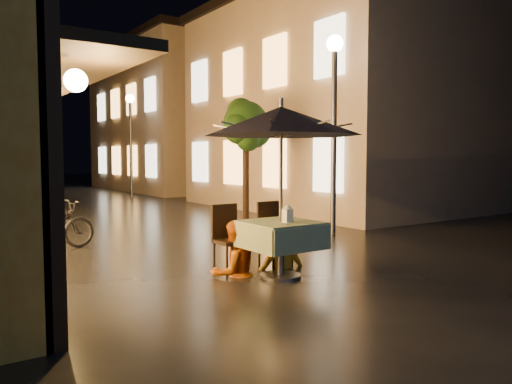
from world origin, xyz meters
TOP-DOWN VIEW (x-y plane):
  - ground at (0.00, 0.00)m, footprint 90.00×90.00m
  - east_building_near at (7.49, 6.50)m, footprint 7.30×9.30m
  - east_building_far at (7.49, 18.00)m, footprint 7.30×10.30m
  - street_tree at (2.41, 4.51)m, footprint 1.43×1.20m
  - streetlamp_near at (3.00, 2.00)m, footprint 0.36×0.36m
  - streetlamp_far at (3.00, 14.00)m, footprint 0.36×0.36m
  - cafe_table at (-0.28, -0.44)m, footprint 0.99×0.99m
  - patio_umbrella at (-0.28, -0.44)m, footprint 2.17×2.17m
  - cafe_chair_left at (-0.68, 0.30)m, footprint 0.42×0.42m
  - cafe_chair_right at (0.12, 0.30)m, footprint 0.42×0.42m
  - table_lantern at (-0.28, -0.59)m, footprint 0.16×0.16m
  - person_orange at (-0.73, 0.07)m, footprint 0.74×0.58m
  - person_yellow at (0.10, 0.08)m, footprint 1.02×0.69m
  - bicycle_0 at (-2.51, 3.40)m, footprint 1.76×0.84m
  - bicycle_1 at (-2.75, 4.43)m, footprint 1.67×0.80m
  - bicycle_2 at (-2.27, 5.70)m, footprint 1.66×0.99m
  - bicycle_3 at (-2.41, 6.05)m, footprint 1.70×0.71m
  - bicycle_4 at (-2.35, 7.75)m, footprint 1.96×1.09m

SIDE VIEW (x-z plane):
  - ground at x=0.00m, z-range 0.00..0.00m
  - bicycle_2 at x=-2.27m, z-range 0.00..0.82m
  - bicycle_0 at x=-2.51m, z-range 0.00..0.89m
  - bicycle_1 at x=-2.75m, z-range 0.00..0.97m
  - bicycle_4 at x=-2.35m, z-range 0.00..0.98m
  - bicycle_3 at x=-2.41m, z-range 0.00..0.99m
  - cafe_chair_left at x=-0.68m, z-range 0.05..1.03m
  - cafe_chair_right at x=0.12m, z-range 0.05..1.03m
  - cafe_table at x=-0.28m, z-range 0.20..0.98m
  - person_yellow at x=0.10m, z-range 0.00..1.45m
  - person_orange at x=-0.73m, z-range 0.00..1.50m
  - table_lantern at x=-0.28m, z-range 0.79..1.04m
  - patio_umbrella at x=-0.28m, z-range 0.92..3.38m
  - street_tree at x=2.41m, z-range 0.85..4.00m
  - streetlamp_near at x=3.00m, z-range 0.80..5.03m
  - streetlamp_far at x=3.00m, z-range 0.80..5.03m
  - east_building_near at x=7.49m, z-range 0.01..6.81m
  - east_building_far at x=7.49m, z-range 0.01..7.31m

